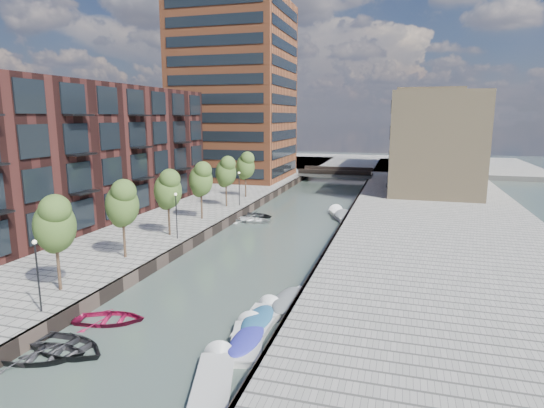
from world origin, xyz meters
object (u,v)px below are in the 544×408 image
at_px(sloop_2, 110,322).
at_px(car, 392,182).
at_px(sloop_3, 252,222).
at_px(tree_6, 245,165).
at_px(sloop_1, 40,359).
at_px(motorboat_1, 293,301).
at_px(tree_5, 226,171).
at_px(sloop_4, 255,217).
at_px(tree_2, 122,202).
at_px(motorboat_0, 248,339).
at_px(bridge, 336,173).
at_px(sloop_0, 67,352).
at_px(motorboat_2, 215,376).
at_px(tree_4, 201,178).
at_px(motorboat_3, 260,320).
at_px(tree_1, 54,223).
at_px(tree_3, 168,188).
at_px(motorboat_4, 341,215).

bearing_deg(sloop_2, car, -32.08).
bearing_deg(sloop_3, tree_6, 30.64).
xyz_separation_m(sloop_1, motorboat_1, (10.39, 9.84, 0.21)).
height_order(tree_5, sloop_1, tree_5).
relative_size(sloop_4, motorboat_1, 0.77).
bearing_deg(tree_2, sloop_4, 79.44).
height_order(tree_5, motorboat_0, tree_5).
xyz_separation_m(bridge, car, (10.27, -11.08, 0.26)).
relative_size(sloop_0, motorboat_0, 0.94).
xyz_separation_m(sloop_3, motorboat_2, (8.30, -29.85, 0.09)).
height_order(sloop_2, motorboat_1, motorboat_1).
xyz_separation_m(tree_4, motorboat_3, (12.87, -20.02, -5.11)).
bearing_deg(tree_1, sloop_0, -47.32).
distance_m(tree_3, sloop_2, 16.83).
relative_size(sloop_1, motorboat_1, 0.81).
height_order(motorboat_1, motorboat_3, motorboat_1).
bearing_deg(sloop_1, bridge, -21.12).
height_order(tree_6, sloop_4, tree_6).
bearing_deg(tree_4, sloop_0, -80.21).
xyz_separation_m(tree_1, sloop_3, (4.29, 24.91, -5.31)).
relative_size(tree_4, motorboat_1, 1.07).
bearing_deg(tree_4, sloop_1, -82.21).
relative_size(tree_6, sloop_3, 1.28).
bearing_deg(sloop_4, motorboat_0, -155.12).
xyz_separation_m(bridge, sloop_4, (-4.68, -33.49, -1.39)).
bearing_deg(tree_3, car, 62.41).
relative_size(sloop_0, sloop_2, 1.14).
bearing_deg(tree_2, tree_3, 90.00).
xyz_separation_m(tree_6, sloop_0, (4.46, -39.83, -5.31)).
distance_m(sloop_2, motorboat_3, 8.71).
bearing_deg(tree_5, motorboat_3, -64.53).
height_order(sloop_0, sloop_4, sloop_0).
bearing_deg(sloop_2, motorboat_1, -77.13).
bearing_deg(motorboat_1, sloop_3, 115.08).
relative_size(motorboat_0, motorboat_3, 1.02).
bearing_deg(motorboat_3, tree_3, 134.67).
bearing_deg(motorboat_4, tree_3, -129.28).
relative_size(motorboat_3, car, 1.27).
height_order(sloop_3, car, car).
bearing_deg(motorboat_3, sloop_0, -145.32).
relative_size(motorboat_0, motorboat_2, 0.99).
relative_size(tree_1, motorboat_0, 1.21).
xyz_separation_m(sloop_1, motorboat_0, (9.26, 4.38, 0.19)).
xyz_separation_m(motorboat_0, motorboat_1, (1.13, 5.46, 0.03)).
bearing_deg(tree_1, car, 69.39).
bearing_deg(sloop_0, tree_1, 52.15).
xyz_separation_m(tree_5, motorboat_1, (14.05, -23.94, -5.09)).
distance_m(sloop_2, motorboat_4, 33.14).
bearing_deg(car, motorboat_2, -91.84).
bearing_deg(tree_5, bridge, 75.56).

